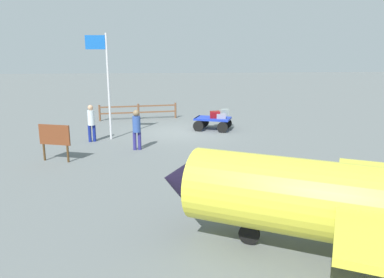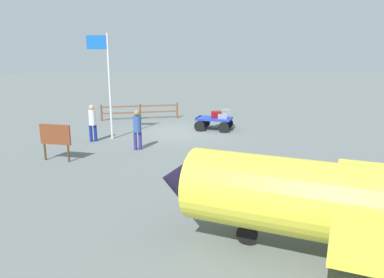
{
  "view_description": "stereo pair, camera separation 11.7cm",
  "coord_description": "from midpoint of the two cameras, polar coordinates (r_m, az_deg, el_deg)",
  "views": [
    {
      "loc": [
        1.35,
        17.97,
        3.86
      ],
      "look_at": [
        0.1,
        6.0,
        1.04
      ],
      "focal_mm": 33.89,
      "sensor_mm": 36.0,
      "label": 1
    },
    {
      "loc": [
        1.23,
        17.98,
        3.86
      ],
      "look_at": [
        0.1,
        6.0,
        1.04
      ],
      "focal_mm": 33.89,
      "sensor_mm": 36.0,
      "label": 2
    }
  ],
  "objects": [
    {
      "name": "airplane_near",
      "position": [
        7.28,
        23.82,
        -9.43
      ],
      "size": [
        7.37,
        5.12,
        3.14
      ],
      "color": "yellow",
      "rests_on": "ground"
    },
    {
      "name": "suitcase_maroon",
      "position": [
        19.45,
        5.5,
        4.15
      ],
      "size": [
        0.5,
        0.39,
        0.36
      ],
      "color": "gray",
      "rests_on": "luggage_cart"
    },
    {
      "name": "worker_trailing",
      "position": [
        16.86,
        -15.22,
        2.79
      ],
      "size": [
        0.38,
        0.38,
        1.67
      ],
      "color": "navy",
      "rests_on": "ground"
    },
    {
      "name": "luggage_cart",
      "position": [
        18.94,
        3.6,
        2.84
      ],
      "size": [
        2.15,
        1.87,
        0.64
      ],
      "color": "#1B33B1",
      "rests_on": "ground"
    },
    {
      "name": "suitcase_olive",
      "position": [
        18.65,
        4.98,
        3.59
      ],
      "size": [
        0.51,
        0.4,
        0.25
      ],
      "color": "gray",
      "rests_on": "luggage_cart"
    },
    {
      "name": "signboard",
      "position": [
        14.14,
        -20.49,
        0.32
      ],
      "size": [
        1.18,
        0.47,
        1.37
      ],
      "color": "#4C3319",
      "rests_on": "ground"
    },
    {
      "name": "wooden_fence",
      "position": [
        22.21,
        -8.04,
        4.51
      ],
      "size": [
        4.65,
        0.7,
        0.95
      ],
      "color": "brown",
      "rests_on": "ground"
    },
    {
      "name": "flagpole",
      "position": [
        16.98,
        -13.11,
        9.55
      ],
      "size": [
        0.97,
        0.1,
        4.78
      ],
      "color": "silver",
      "rests_on": "ground"
    },
    {
      "name": "ground_plane",
      "position": [
        18.43,
        -1.25,
        1.1
      ],
      "size": [
        120.0,
        120.0,
        0.0
      ],
      "primitive_type": "plane",
      "color": "slate"
    },
    {
      "name": "suitcase_dark",
      "position": [
        18.75,
        4.04,
        3.77
      ],
      "size": [
        0.56,
        0.37,
        0.32
      ],
      "color": "maroon",
      "rests_on": "luggage_cart"
    },
    {
      "name": "worker_lead",
      "position": [
        14.99,
        -8.39,
        1.93
      ],
      "size": [
        0.35,
        0.35,
        1.67
      ],
      "color": "navy",
      "rests_on": "ground"
    },
    {
      "name": "suitcase_grey",
      "position": [
        19.51,
        4.12,
        4.03
      ],
      "size": [
        0.58,
        0.46,
        0.24
      ],
      "color": "maroon",
      "rests_on": "luggage_cart"
    }
  ]
}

